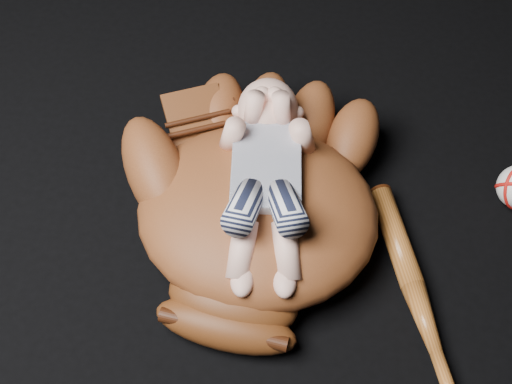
# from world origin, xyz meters

# --- Properties ---
(baseball_glove) EXTENTS (0.54, 0.59, 0.16)m
(baseball_glove) POSITION_xyz_m (-0.07, 0.02, 0.08)
(baseball_glove) COLOR #602D14
(baseball_glove) RESTS_ON ground
(newborn_baby) EXTENTS (0.19, 0.37, 0.15)m
(newborn_baby) POSITION_xyz_m (-0.06, 0.02, 0.13)
(newborn_baby) COLOR #F1B29B
(newborn_baby) RESTS_ON baseball_glove
(baseball_bat) EXTENTS (0.14, 0.39, 0.04)m
(baseball_bat) POSITION_xyz_m (0.17, -0.09, 0.02)
(baseball_bat) COLOR #9D541E
(baseball_bat) RESTS_ON ground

